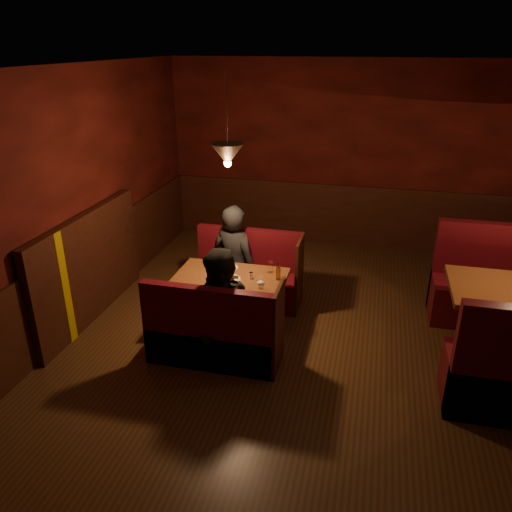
% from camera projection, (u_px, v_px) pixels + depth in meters
% --- Properties ---
extents(room, '(6.02, 7.02, 2.92)m').
position_uv_depth(room, '(308.00, 272.00, 4.85)').
color(room, '#442C13').
rests_on(room, ground).
extents(main_table, '(1.25, 0.76, 0.88)m').
position_uv_depth(main_table, '(232.00, 288.00, 5.69)').
color(main_table, '#552A16').
rests_on(main_table, ground).
extents(main_bench_far, '(1.38, 0.49, 0.94)m').
position_uv_depth(main_bench_far, '(249.00, 279.00, 6.41)').
color(main_bench_far, '#500E17').
rests_on(main_bench_far, ground).
extents(main_bench_near, '(1.38, 0.49, 0.94)m').
position_uv_depth(main_bench_near, '(214.00, 338.00, 5.14)').
color(main_bench_near, '#500E17').
rests_on(main_bench_near, ground).
extents(second_bench_far, '(1.64, 0.61, 1.17)m').
position_uv_depth(second_bench_far, '(504.00, 292.00, 5.91)').
color(second_bench_far, '#500E17').
rests_on(second_bench_far, ground).
extents(diner_a, '(0.68, 0.54, 1.63)m').
position_uv_depth(diner_a, '(234.00, 241.00, 6.22)').
color(diner_a, black).
rests_on(diner_a, ground).
extents(diner_b, '(0.80, 0.63, 1.60)m').
position_uv_depth(diner_b, '(224.00, 293.00, 4.97)').
color(diner_b, black).
rests_on(diner_b, ground).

